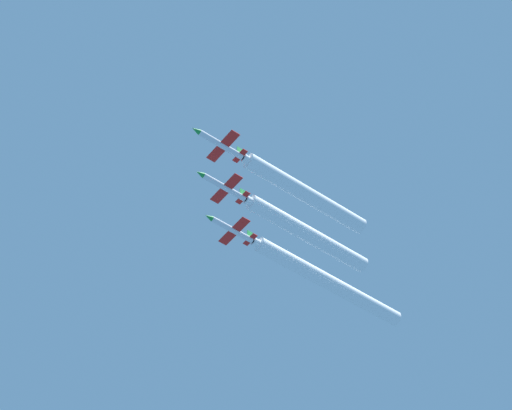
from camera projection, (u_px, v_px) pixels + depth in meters
jet_lead at (220, 144)px, 199.80m from camera, size 8.76×12.76×3.07m
jet_second_echelon at (223, 186)px, 205.43m from camera, size 8.76×12.76×3.07m
jet_third_echelon at (231, 229)px, 211.68m from camera, size 8.76×12.76×3.07m
smoke_trail_lead at (304, 193)px, 208.35m from camera, size 3.40×31.39×3.40m
smoke_trail_second_echelon at (306, 233)px, 214.11m from camera, size 3.40×32.05×3.40m
smoke_trail_third_echelon at (327, 281)px, 222.14m from camera, size 3.40×40.98×3.40m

